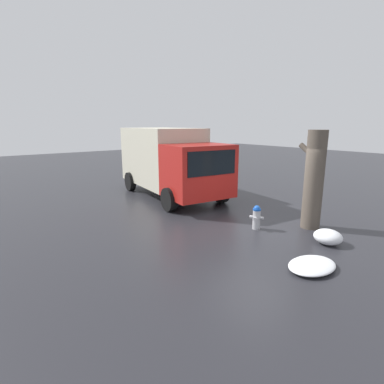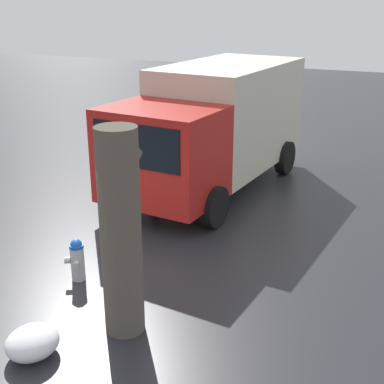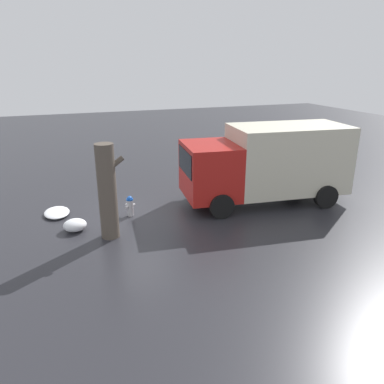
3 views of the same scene
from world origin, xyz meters
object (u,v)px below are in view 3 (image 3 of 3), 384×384
Objects in this scene: fire_hydrant at (130,206)px; delivery_truck at (268,162)px; tree_trunk at (107,191)px; pedestrian at (218,179)px.

delivery_truck is at bearing -122.88° from fire_hydrant.
delivery_truck is (5.47, -0.38, 1.25)m from fire_hydrant.
tree_trunk is 5.04m from pedestrian.
pedestrian reaches higher than fire_hydrant.
tree_trunk is at bearing 106.10° from delivery_truck.
pedestrian is at bearing -112.75° from fire_hydrant.
pedestrian is at bearing 72.63° from delivery_truck.
tree_trunk reaches higher than fire_hydrant.
tree_trunk is 0.46× the size of delivery_truck.
fire_hydrant is 3.75m from pedestrian.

